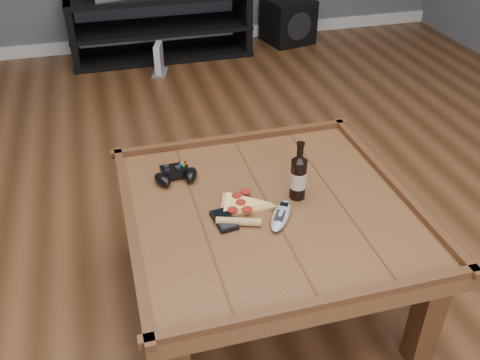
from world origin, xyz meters
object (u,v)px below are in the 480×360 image
object	(u,v)px
game_controller	(176,175)
subwoofer	(288,20)
pizza_slice	(240,207)
game_console	(159,60)
coffee_table	(269,219)
beer_bottle	(298,176)
smartphone	(224,220)
media_console	(160,25)
remote_control	(281,215)

from	to	relation	value
game_controller	subwoofer	world-z (taller)	game_controller
pizza_slice	game_console	distance (m)	2.40
coffee_table	game_console	distance (m)	2.40
beer_bottle	smartphone	bearing A→B (deg)	-166.13
smartphone	game_console	bearing A→B (deg)	80.43
beer_bottle	game_console	size ratio (longest dim) A/B	0.98
game_console	beer_bottle	bearing A→B (deg)	-68.91
beer_bottle	pizza_slice	xyz separation A→B (m)	(-0.22, -0.02, -0.08)
coffee_table	media_console	bearing A→B (deg)	90.00
media_console	game_controller	xyz separation A→B (m)	(-0.29, -2.50, 0.23)
beer_bottle	remote_control	world-z (taller)	beer_bottle
media_console	remote_control	xyz separation A→B (m)	(0.02, -2.83, 0.22)
game_controller	subwoofer	xyz separation A→B (m)	(1.37, 2.54, -0.29)
pizza_slice	smartphone	bearing A→B (deg)	-124.63
game_controller	remote_control	bearing A→B (deg)	-50.25
subwoofer	game_controller	bearing A→B (deg)	-129.84
beer_bottle	coffee_table	bearing A→B (deg)	-166.08
pizza_slice	smartphone	distance (m)	0.09
pizza_slice	game_console	bearing A→B (deg)	108.66
coffee_table	smartphone	world-z (taller)	coffee_table
game_controller	pizza_slice	distance (m)	0.31
media_console	beer_bottle	size ratio (longest dim) A/B	6.23
pizza_slice	remote_control	bearing A→B (deg)	-16.54
game_controller	game_console	bearing A→B (deg)	81.44
remote_control	pizza_slice	bearing A→B (deg)	175.90
media_console	pizza_slice	world-z (taller)	media_console
smartphone	game_controller	bearing A→B (deg)	103.58
smartphone	subwoofer	bearing A→B (deg)	58.86
subwoofer	pizza_slice	bearing A→B (deg)	-124.56
game_controller	remote_control	distance (m)	0.45
coffee_table	remote_control	distance (m)	0.11
media_console	pizza_slice	size ratio (longest dim) A/B	4.47
game_console	coffee_table	bearing A→B (deg)	-71.69
game_controller	game_console	world-z (taller)	game_controller
smartphone	remote_control	size ratio (longest dim) A/B	0.69
smartphone	coffee_table	bearing A→B (deg)	6.63
coffee_table	subwoofer	world-z (taller)	coffee_table
coffee_table	pizza_slice	world-z (taller)	pizza_slice
remote_control	subwoofer	distance (m)	3.08
coffee_table	media_console	size ratio (longest dim) A/B	0.74
beer_bottle	game_console	distance (m)	2.40
beer_bottle	game_controller	size ratio (longest dim) A/B	1.22
media_console	game_controller	size ratio (longest dim) A/B	7.60
smartphone	subwoofer	world-z (taller)	smartphone
game_controller	subwoofer	size ratio (longest dim) A/B	0.43
remote_control	game_console	size ratio (longest dim) A/B	0.81
beer_bottle	game_console	bearing A→B (deg)	94.60
game_controller	subwoofer	distance (m)	2.91
coffee_table	beer_bottle	xyz separation A→B (m)	(0.11, 0.03, 0.15)
game_controller	remote_control	world-z (taller)	game_controller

